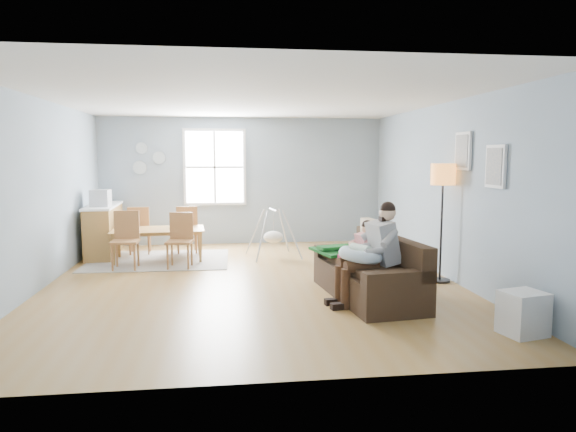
{
  "coord_description": "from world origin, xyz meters",
  "views": [
    {
      "loc": [
        -0.41,
        -7.57,
        1.87
      ],
      "look_at": [
        0.52,
        -0.1,
        1.0
      ],
      "focal_mm": 32.0,
      "sensor_mm": 36.0,
      "label": 1
    }
  ],
  "objects": [
    {
      "name": "room",
      "position": [
        0.0,
        0.0,
        2.42
      ],
      "size": [
        8.4,
        9.4,
        3.9
      ],
      "color": "#A07439"
    },
    {
      "name": "window",
      "position": [
        -0.6,
        3.46,
        1.65
      ],
      "size": [
        1.32,
        0.08,
        1.62
      ],
      "color": "silver",
      "rests_on": "room"
    },
    {
      "name": "pictures",
      "position": [
        2.97,
        -1.05,
        1.85
      ],
      "size": [
        0.05,
        1.34,
        0.74
      ],
      "color": "silver",
      "rests_on": "room"
    },
    {
      "name": "wall_plates",
      "position": [
        -2.0,
        3.47,
        1.83
      ],
      "size": [
        0.67,
        0.02,
        0.66
      ],
      "color": "#94ABB2",
      "rests_on": "room"
    },
    {
      "name": "sofa",
      "position": [
        1.53,
        -1.06,
        0.29
      ],
      "size": [
        1.11,
        2.12,
        0.82
      ],
      "color": "black",
      "rests_on": "room"
    },
    {
      "name": "green_throw",
      "position": [
        1.37,
        -0.4,
        0.52
      ],
      "size": [
        1.09,
        0.96,
        0.04
      ],
      "primitive_type": "cube",
      "rotation": [
        0.0,
        0.0,
        0.26
      ],
      "color": "#155C1B",
      "rests_on": "sofa"
    },
    {
      "name": "beige_pillow",
      "position": [
        1.67,
        -0.5,
        0.74
      ],
      "size": [
        0.2,
        0.49,
        0.48
      ],
      "primitive_type": "cube",
      "rotation": [
        0.0,
        0.0,
        0.14
      ],
      "color": "#C2AC94",
      "rests_on": "sofa"
    },
    {
      "name": "father",
      "position": [
        1.43,
        -1.36,
        0.7
      ],
      "size": [
        0.95,
        0.51,
        1.31
      ],
      "color": "gray",
      "rests_on": "sofa"
    },
    {
      "name": "nursing_pillow",
      "position": [
        1.28,
        -1.38,
        0.64
      ],
      "size": [
        0.57,
        0.56,
        0.23
      ],
      "primitive_type": "torus",
      "rotation": [
        0.0,
        0.14,
        -0.01
      ],
      "color": "silver",
      "rests_on": "father"
    },
    {
      "name": "infant",
      "position": [
        1.27,
        -1.35,
        0.72
      ],
      "size": [
        0.25,
        0.36,
        0.13
      ],
      "color": "white",
      "rests_on": "nursing_pillow"
    },
    {
      "name": "toddler",
      "position": [
        1.43,
        -0.87,
        0.69
      ],
      "size": [
        0.54,
        0.35,
        0.8
      ],
      "color": "silver",
      "rests_on": "sofa"
    },
    {
      "name": "floor_lamp",
      "position": [
        2.8,
        -0.34,
        1.46
      ],
      "size": [
        0.36,
        0.36,
        1.77
      ],
      "color": "black",
      "rests_on": "room"
    },
    {
      "name": "storage_cube",
      "position": [
        2.69,
        -2.67,
        0.23
      ],
      "size": [
        0.49,
        0.45,
        0.46
      ],
      "color": "white",
      "rests_on": "room"
    },
    {
      "name": "rug",
      "position": [
        -1.6,
        1.8,
        0.01
      ],
      "size": [
        2.51,
        1.92,
        0.01
      ],
      "primitive_type": "cube",
      "rotation": [
        0.0,
        0.0,
        -0.02
      ],
      "color": "gray",
      "rests_on": "room"
    },
    {
      "name": "dining_table",
      "position": [
        -1.6,
        1.8,
        0.29
      ],
      "size": [
        1.69,
        1.02,
        0.57
      ],
      "primitive_type": "imported",
      "rotation": [
        0.0,
        0.0,
        0.07
      ],
      "color": "#925F2F",
      "rests_on": "rug"
    },
    {
      "name": "chair_sw",
      "position": [
        -2.06,
        1.2,
        0.55
      ],
      "size": [
        0.44,
        0.44,
        0.97
      ],
      "color": "brown",
      "rests_on": "rug"
    },
    {
      "name": "chair_se",
      "position": [
        -1.16,
        1.18,
        0.53
      ],
      "size": [
        0.46,
        0.46,
        0.93
      ],
      "color": "brown",
      "rests_on": "rug"
    },
    {
      "name": "chair_nw",
      "position": [
        -2.03,
        2.42,
        0.53
      ],
      "size": [
        0.44,
        0.44,
        0.93
      ],
      "color": "brown",
      "rests_on": "rug"
    },
    {
      "name": "chair_ne",
      "position": [
        -1.13,
        2.4,
        0.53
      ],
      "size": [
        0.47,
        0.47,
        0.93
      ],
      "color": "brown",
      "rests_on": "rug"
    },
    {
      "name": "counter",
      "position": [
        -2.7,
        2.5,
        0.49
      ],
      "size": [
        0.59,
        1.74,
        0.96
      ],
      "color": "#925F2F",
      "rests_on": "room"
    },
    {
      "name": "monitor",
      "position": [
        -2.67,
        2.17,
        1.12
      ],
      "size": [
        0.34,
        0.32,
        0.31
      ],
      "color": "#B4B4B9",
      "rests_on": "counter"
    },
    {
      "name": "baby_swing",
      "position": [
        0.49,
        1.82,
        0.4
      ],
      "size": [
        1.01,
        1.03,
        0.9
      ],
      "color": "#B4B4B9",
      "rests_on": "room"
    }
  ]
}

